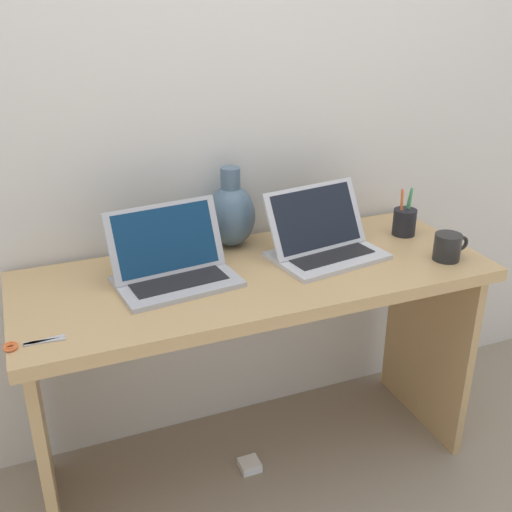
% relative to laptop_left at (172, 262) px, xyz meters
% --- Properties ---
extents(ground_plane, '(6.00, 6.00, 0.00)m').
position_rel_laptop_left_xyz_m(ground_plane, '(0.25, -0.04, -0.81)').
color(ground_plane, gray).
extents(back_wall, '(4.40, 0.04, 2.40)m').
position_rel_laptop_left_xyz_m(back_wall, '(0.25, 0.28, 0.39)').
color(back_wall, silver).
rests_on(back_wall, ground).
extents(desk, '(1.45, 0.56, 0.75)m').
position_rel_laptop_left_xyz_m(desk, '(0.25, -0.04, -0.22)').
color(desk, tan).
rests_on(desk, ground).
extents(laptop_left, '(0.37, 0.27, 0.22)m').
position_rel_laptop_left_xyz_m(laptop_left, '(0.00, 0.00, 0.00)').
color(laptop_left, '#B2B2B7').
rests_on(laptop_left, desk).
extents(laptop_right, '(0.38, 0.29, 0.21)m').
position_rel_laptop_left_xyz_m(laptop_right, '(0.50, -0.00, -0.00)').
color(laptop_right, silver).
rests_on(laptop_right, desk).
extents(green_vase, '(0.16, 0.16, 0.27)m').
position_rel_laptop_left_xyz_m(green_vase, '(0.25, 0.18, 0.05)').
color(green_vase, slate).
rests_on(green_vase, desk).
extents(coffee_mug, '(0.12, 0.09, 0.09)m').
position_rel_laptop_left_xyz_m(coffee_mug, '(0.85, -0.19, -0.01)').
color(coffee_mug, black).
rests_on(coffee_mug, desk).
extents(pen_cup, '(0.08, 0.08, 0.17)m').
position_rel_laptop_left_xyz_m(pen_cup, '(0.84, 0.04, -0.01)').
color(pen_cup, black).
rests_on(pen_cup, desk).
extents(scissors, '(0.15, 0.05, 0.01)m').
position_rel_laptop_left_xyz_m(scissors, '(-0.43, -0.22, -0.05)').
color(scissors, '#B7B7BC').
rests_on(scissors, desk).
extents(power_brick, '(0.07, 0.07, 0.03)m').
position_rel_laptop_left_xyz_m(power_brick, '(0.22, -0.06, -0.80)').
color(power_brick, white).
rests_on(power_brick, ground).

